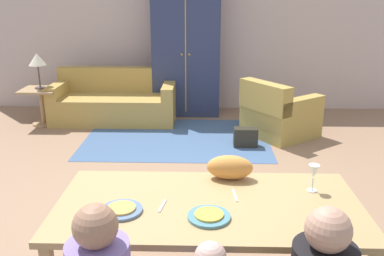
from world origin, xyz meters
The scene contains 18 objects.
ground_plane centered at (0.00, 0.44, -0.01)m, with size 7.45×6.07×0.02m, color #8E6C53.
back_wall centered at (0.00, 3.52, 1.35)m, with size 7.45×0.10×2.70m, color beige.
dining_table centered at (0.23, -1.46, 0.69)m, with size 1.89×0.91×0.76m.
plate_near_man centered at (-0.29, -1.58, 0.77)m, with size 0.25×0.25×0.02m, color slate.
pizza_near_man centered at (-0.29, -1.58, 0.78)m, with size 0.17×0.17×0.01m, color gold.
plate_near_child centered at (0.23, -1.64, 0.77)m, with size 0.25×0.25×0.02m, color teal.
pizza_near_child centered at (0.23, -1.64, 0.78)m, with size 0.17×0.17×0.01m, color gold.
wine_glass centered at (0.91, -1.28, 0.89)m, with size 0.07×0.07×0.19m.
fork centered at (-0.06, -1.51, 0.76)m, with size 0.02×0.15×0.01m, color silver.
knife centered at (0.40, -1.36, 0.76)m, with size 0.01×0.17×0.01m, color silver.
cat centered at (0.38, -1.11, 0.84)m, with size 0.32×0.16×0.17m, color #D6893E.
area_rug centered at (-0.19, 1.82, 0.00)m, with size 2.60×1.80×0.01m, color #405C83.
couch centered at (-1.24, 2.68, 0.30)m, with size 1.94×0.86×0.82m.
armchair centered at (1.27, 1.99, 0.32)m, with size 1.20×1.19×0.82m.
armoire centered at (-0.10, 3.13, 1.05)m, with size 1.10×0.59×2.10m.
side_table centered at (-2.33, 2.42, 0.38)m, with size 0.56×0.56×0.58m.
table_lamp centered at (-2.33, 2.42, 1.01)m, with size 0.26×0.26×0.54m.
handbag centered at (0.77, 1.52, 0.13)m, with size 0.32×0.16×0.26m, color #2A261E.
Camera 1 is at (0.19, -3.75, 2.01)m, focal length 38.59 mm.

